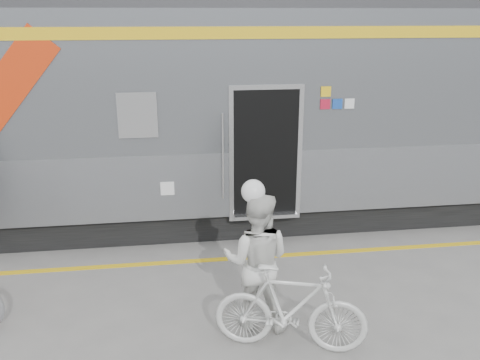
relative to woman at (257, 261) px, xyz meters
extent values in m
plane|color=slate|center=(-0.60, -0.35, -0.87)|extent=(90.00, 90.00, 0.00)
cube|color=black|center=(-1.66, 3.85, -0.62)|extent=(24.00, 2.70, 0.50)
cube|color=#9EA0A5|center=(-1.66, 3.85, 0.18)|extent=(24.00, 3.00, 1.10)
cube|color=slate|center=(-1.66, 3.85, 1.83)|extent=(24.00, 3.00, 2.20)
cube|color=gold|center=(-1.66, 2.34, 2.58)|extent=(24.00, 0.02, 0.18)
cube|color=black|center=(-1.46, 2.34, 1.38)|extent=(0.55, 0.02, 0.65)
cube|color=black|center=(0.54, 2.55, 0.68)|extent=(1.05, 0.45, 2.10)
cube|color=silver|center=(0.54, 2.34, 0.68)|extent=(1.20, 0.02, 2.25)
cylinder|color=silver|center=(-0.16, 2.32, 0.68)|extent=(0.04, 0.04, 1.40)
cube|color=silver|center=(0.54, 2.30, -0.35)|extent=(1.05, 0.25, 0.06)
cube|color=gold|center=(1.49, 2.33, 1.68)|extent=(0.16, 0.01, 0.16)
cube|color=#B3142E|center=(1.49, 2.33, 1.48)|extent=(0.16, 0.01, 0.16)
cube|color=#1846A1|center=(1.69, 2.33, 1.48)|extent=(0.16, 0.01, 0.16)
cube|color=silver|center=(1.89, 2.33, 1.48)|extent=(0.16, 0.01, 0.16)
cube|color=silver|center=(-1.06, 2.33, 0.18)|extent=(0.22, 0.01, 0.22)
cube|color=gold|center=(-0.60, 1.80, -0.87)|extent=(24.00, 0.12, 0.01)
imported|color=silver|center=(0.00, 0.00, 0.00)|extent=(1.00, 0.88, 1.74)
imported|color=silver|center=(0.30, -0.55, -0.34)|extent=(1.83, 0.99, 1.06)
sphere|color=white|center=(0.00, 0.00, 1.01)|extent=(0.28, 0.28, 0.28)
camera|label=1|loc=(-0.97, -5.45, 2.84)|focal=38.00mm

